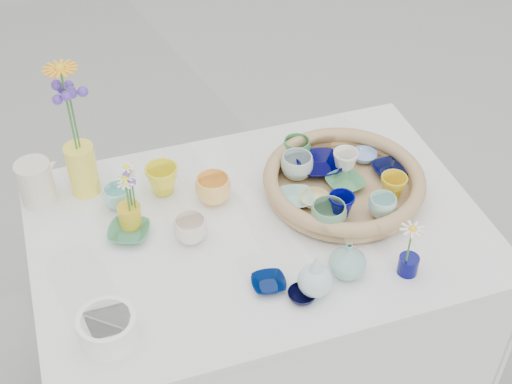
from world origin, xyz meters
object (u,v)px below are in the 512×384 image
object	(u,v)px
tall_vase_yellow	(82,169)
bud_vase_seafoam	(348,259)
display_table	(258,381)
wicker_tray	(344,183)

from	to	relation	value
tall_vase_yellow	bud_vase_seafoam	bearing A→B (deg)	-42.24
bud_vase_seafoam	tall_vase_yellow	size ratio (longest dim) A/B	0.64
display_table	bud_vase_seafoam	xyz separation A→B (m)	(0.16, -0.25, 0.82)
tall_vase_yellow	wicker_tray	bearing A→B (deg)	-19.08
wicker_tray	tall_vase_yellow	xyz separation A→B (m)	(-0.72, 0.25, 0.04)
wicker_tray	bud_vase_seafoam	size ratio (longest dim) A/B	4.59
display_table	tall_vase_yellow	xyz separation A→B (m)	(-0.44, 0.30, 0.85)
tall_vase_yellow	display_table	bearing A→B (deg)	-34.24
display_table	bud_vase_seafoam	world-z (taller)	bud_vase_seafoam
wicker_tray	tall_vase_yellow	bearing A→B (deg)	160.92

